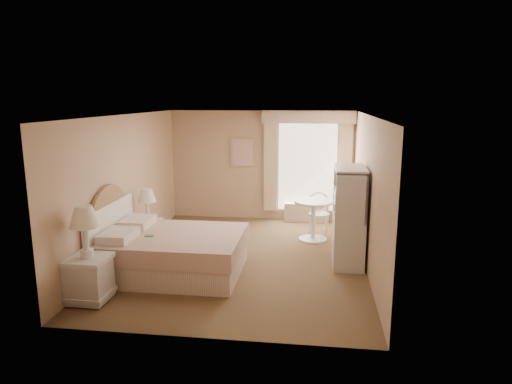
# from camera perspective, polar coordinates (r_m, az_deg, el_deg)

# --- Properties ---
(room) EXTENTS (4.21, 5.51, 2.51)m
(room) POSITION_cam_1_polar(r_m,az_deg,el_deg) (7.81, -1.68, 0.36)
(room) COLOR brown
(room) RESTS_ON ground
(window) EXTENTS (2.05, 0.22, 2.51)m
(window) POSITION_cam_1_polar(r_m,az_deg,el_deg) (10.31, 6.45, 3.59)
(window) COLOR white
(window) RESTS_ON room
(framed_art) EXTENTS (0.52, 0.04, 0.62)m
(framed_art) POSITION_cam_1_polar(r_m,az_deg,el_deg) (10.48, -1.78, 4.95)
(framed_art) COLOR tan
(framed_art) RESTS_ON room
(bed) EXTENTS (2.20, 1.73, 1.53)m
(bed) POSITION_cam_1_polar(r_m,az_deg,el_deg) (7.54, -11.09, -7.22)
(bed) COLOR tan
(bed) RESTS_ON room
(nightstand_near) EXTENTS (0.56, 0.56, 1.35)m
(nightstand_near) POSITION_cam_1_polar(r_m,az_deg,el_deg) (6.75, -20.25, -8.77)
(nightstand_near) COLOR silver
(nightstand_near) RESTS_ON room
(nightstand_far) EXTENTS (0.47, 0.47, 1.13)m
(nightstand_far) POSITION_cam_1_polar(r_m,az_deg,el_deg) (8.76, -13.32, -4.24)
(nightstand_far) COLOR silver
(nightstand_far) RESTS_ON room
(round_table) EXTENTS (0.76, 0.76, 0.80)m
(round_table) POSITION_cam_1_polar(r_m,az_deg,el_deg) (9.09, 7.18, -2.73)
(round_table) COLOR white
(round_table) RESTS_ON room
(cafe_chair) EXTENTS (0.46, 0.46, 0.88)m
(cafe_chair) POSITION_cam_1_polar(r_m,az_deg,el_deg) (9.48, 7.86, -2.29)
(cafe_chair) COLOR white
(cafe_chair) RESTS_ON room
(armoire) EXTENTS (0.50, 1.00, 1.67)m
(armoire) POSITION_cam_1_polar(r_m,az_deg,el_deg) (7.88, 11.51, -3.95)
(armoire) COLOR silver
(armoire) RESTS_ON room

